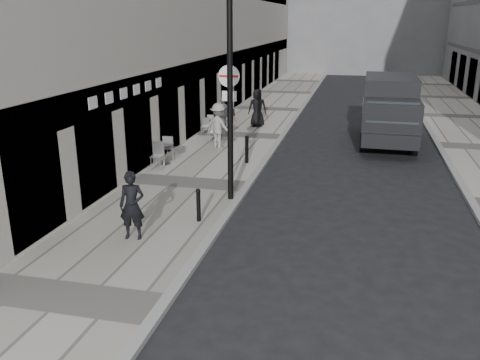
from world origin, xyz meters
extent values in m
cube|color=#ACA69B|center=(-2.00, 18.00, 0.06)|extent=(4.00, 60.00, 0.12)
imported|color=black|center=(-1.85, 5.65, 0.99)|extent=(0.69, 0.52, 1.74)
cylinder|color=black|center=(-0.60, 10.51, 2.13)|extent=(0.10, 0.10, 4.02)
cylinder|color=white|center=(-0.60, 10.51, 3.68)|extent=(0.69, 0.07, 0.69)
cube|color=#B21414|center=(-0.60, 10.49, 3.68)|extent=(0.63, 0.04, 0.07)
cube|color=white|center=(-0.60, 10.54, 3.05)|extent=(0.48, 0.05, 0.32)
cylinder|color=black|center=(-0.20, 9.07, 3.34)|extent=(0.17, 0.17, 6.44)
cylinder|color=black|center=(-0.60, 7.11, 0.55)|extent=(0.11, 0.11, 0.86)
cylinder|color=black|center=(-0.60, 13.17, 0.62)|extent=(0.13, 0.13, 0.99)
cylinder|color=black|center=(3.76, 16.34, 0.46)|extent=(0.33, 0.92, 0.91)
cylinder|color=black|center=(5.78, 16.31, 0.46)|extent=(0.33, 0.92, 0.91)
cylinder|color=black|center=(3.82, 20.22, 0.46)|extent=(0.33, 0.92, 0.91)
cylinder|color=black|center=(5.84, 20.19, 0.46)|extent=(0.33, 0.92, 0.91)
cube|color=black|center=(4.82, 19.29, 1.77)|extent=(2.35, 4.15, 2.29)
cube|color=black|center=(4.77, 16.21, 1.43)|extent=(2.32, 2.09, 1.60)
cube|color=#1E2328|center=(4.76, 15.35, 1.89)|extent=(2.01, 0.43, 0.85)
imported|color=black|center=(4.56, 24.66, 0.42)|extent=(1.59, 0.57, 0.83)
imported|color=#525256|center=(4.56, 24.66, 0.93)|extent=(0.77, 0.60, 1.57)
imported|color=#4E4D52|center=(-3.04, 18.85, 0.95)|extent=(1.05, 0.66, 1.66)
imported|color=gray|center=(-2.28, 15.21, 1.08)|extent=(1.43, 1.19, 1.92)
imported|color=black|center=(-1.59, 20.12, 1.08)|extent=(1.07, 0.86, 1.92)
cylinder|color=#ABABAE|center=(-3.60, 12.21, 0.14)|extent=(0.48, 0.48, 0.03)
cylinder|color=#ABABAE|center=(-3.60, 12.21, 0.54)|extent=(0.07, 0.07, 0.81)
cylinder|color=#ABABAE|center=(-3.60, 12.21, 0.94)|extent=(0.77, 0.77, 0.03)
cylinder|color=silver|center=(-2.80, 16.82, 0.13)|extent=(0.43, 0.43, 0.03)
cylinder|color=silver|center=(-2.80, 16.82, 0.49)|extent=(0.06, 0.06, 0.73)
cylinder|color=silver|center=(-2.80, 16.82, 0.86)|extent=(0.69, 0.69, 0.03)
cylinder|color=#BABABD|center=(-3.60, 18.08, 0.13)|extent=(0.39, 0.39, 0.03)
cylinder|color=#BABABD|center=(-3.60, 18.08, 0.46)|extent=(0.05, 0.05, 0.66)
cylinder|color=#BABABD|center=(-3.60, 18.08, 0.79)|extent=(0.62, 0.62, 0.03)
camera|label=1|loc=(3.44, -5.19, 5.38)|focal=38.00mm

